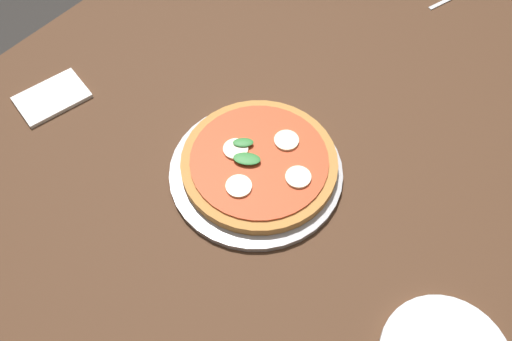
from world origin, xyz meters
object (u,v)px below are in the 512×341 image
at_px(serving_tray, 256,172).
at_px(pizza, 259,163).
at_px(napkin, 52,97).
at_px(dining_table, 284,156).

relative_size(serving_tray, pizza, 1.11).
height_order(serving_tray, pizza, pizza).
distance_m(pizza, napkin, 0.44).
xyz_separation_m(dining_table, serving_tray, (0.11, 0.01, 0.08)).
bearing_deg(napkin, pizza, 106.70).
distance_m(dining_table, pizza, 0.14).
relative_size(dining_table, serving_tray, 4.93).
relative_size(dining_table, pizza, 5.48).
bearing_deg(serving_tray, pizza, -176.33).
bearing_deg(serving_tray, napkin, -74.55).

